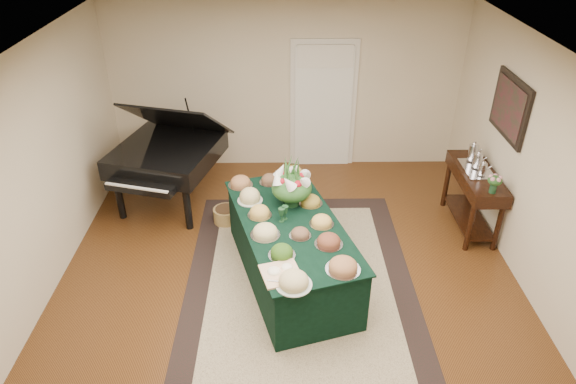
{
  "coord_description": "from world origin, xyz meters",
  "views": [
    {
      "loc": [
        -0.07,
        -4.74,
        4.11
      ],
      "look_at": [
        0.0,
        0.3,
        1.05
      ],
      "focal_mm": 32.0,
      "sensor_mm": 36.0,
      "label": 1
    }
  ],
  "objects_px": {
    "buffet_table": "(290,250)",
    "mahogany_sideboard": "(475,184)",
    "floral_centerpiece": "(292,183)",
    "grand_piano": "(167,154)"
  },
  "relations": [
    {
      "from": "buffet_table",
      "to": "mahogany_sideboard",
      "type": "height_order",
      "value": "mahogany_sideboard"
    },
    {
      "from": "floral_centerpiece",
      "to": "mahogany_sideboard",
      "type": "height_order",
      "value": "floral_centerpiece"
    },
    {
      "from": "grand_piano",
      "to": "mahogany_sideboard",
      "type": "bearing_deg",
      "value": -8.94
    },
    {
      "from": "buffet_table",
      "to": "floral_centerpiece",
      "type": "xyz_separation_m",
      "value": [
        0.02,
        0.39,
        0.68
      ]
    },
    {
      "from": "buffet_table",
      "to": "mahogany_sideboard",
      "type": "relative_size",
      "value": 1.95
    },
    {
      "from": "mahogany_sideboard",
      "to": "buffet_table",
      "type": "bearing_deg",
      "value": -157.28
    },
    {
      "from": "buffet_table",
      "to": "grand_piano",
      "type": "height_order",
      "value": "grand_piano"
    },
    {
      "from": "floral_centerpiece",
      "to": "mahogany_sideboard",
      "type": "distance_m",
      "value": 2.57
    },
    {
      "from": "floral_centerpiece",
      "to": "grand_piano",
      "type": "xyz_separation_m",
      "value": [
        -1.73,
        1.3,
        -0.27
      ]
    },
    {
      "from": "buffet_table",
      "to": "grand_piano",
      "type": "bearing_deg",
      "value": 135.34
    }
  ]
}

